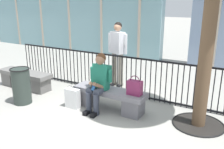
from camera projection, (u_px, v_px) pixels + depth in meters
ground_plane at (110, 109)px, 5.26m from camera, size 60.00×60.00×0.00m
stone_bench at (110, 97)px, 5.18m from camera, size 1.60×0.44×0.45m
seated_person_with_phone at (99, 81)px, 5.06m from camera, size 0.52×0.66×1.21m
handbag_on_bench at (135, 87)px, 4.80m from camera, size 0.29×0.16×0.40m
shopping_bag at (73, 98)px, 5.27m from camera, size 0.32×0.15×0.53m
bystander_at_railing at (118, 49)px, 6.44m from camera, size 0.55×0.35×1.71m
plaza_railing at (129, 76)px, 5.86m from camera, size 7.03×0.04×0.98m
stone_bench_far at (25, 78)px, 6.47m from camera, size 1.60×0.44×0.45m
trash_can at (21, 86)px, 5.46m from camera, size 0.43×0.43×0.82m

